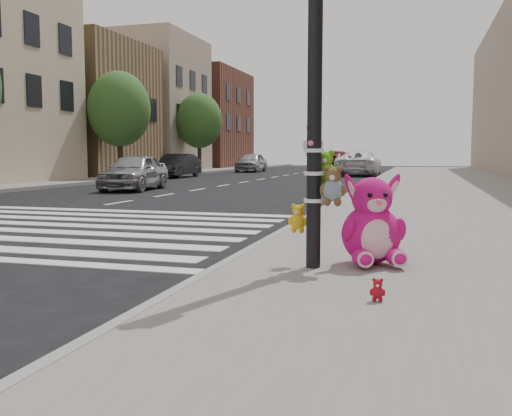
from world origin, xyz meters
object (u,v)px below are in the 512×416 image
at_px(pink_bunny, 372,227).
at_px(car_white_near, 359,163).
at_px(red_teddy, 378,290).
at_px(car_silver_far, 135,172).
at_px(car_dark_far, 177,166).
at_px(signal_pole, 317,119).

height_order(pink_bunny, car_white_near, car_white_near).
bearing_deg(red_teddy, car_silver_far, 120.75).
bearing_deg(car_silver_far, red_teddy, -62.61).
distance_m(pink_bunny, red_teddy, 1.71).
height_order(car_dark_far, car_white_near, car_white_near).
bearing_deg(car_silver_far, pink_bunny, -59.84).
bearing_deg(signal_pole, pink_bunny, 31.20).
xyz_separation_m(signal_pole, car_dark_far, (-12.43, 24.18, -1.10)).
height_order(pink_bunny, red_teddy, pink_bunny).
xyz_separation_m(pink_bunny, car_silver_far, (-9.99, 13.05, 0.13)).
bearing_deg(signal_pole, car_dark_far, 117.21).
relative_size(red_teddy, car_dark_far, 0.05).
bearing_deg(car_white_near, red_teddy, 95.04).
relative_size(signal_pole, car_dark_far, 0.96).
bearing_deg(car_dark_far, car_silver_far, -75.35).
relative_size(car_silver_far, car_white_near, 0.74).
xyz_separation_m(car_dark_far, car_white_near, (9.80, 5.78, 0.09)).
bearing_deg(pink_bunny, signal_pole, -171.18).
bearing_deg(signal_pole, red_teddy, -59.63).
height_order(signal_pole, red_teddy, signal_pole).
bearing_deg(car_dark_far, car_white_near, 29.51).
bearing_deg(signal_pole, car_white_near, 95.01).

